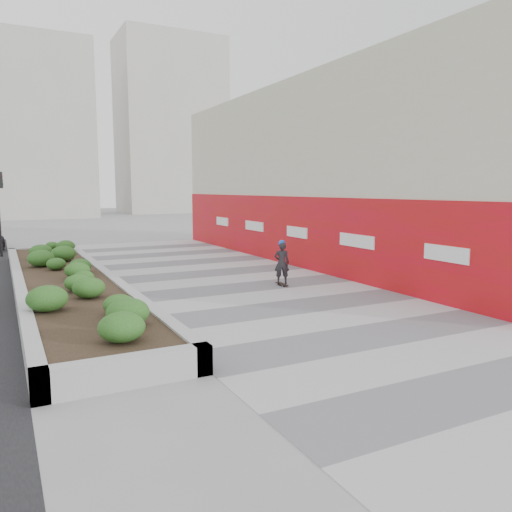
# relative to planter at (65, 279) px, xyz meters

# --- Properties ---
(ground) EXTENTS (160.00, 160.00, 0.00)m
(ground) POSITION_rel_planter_xyz_m (5.50, -7.00, -0.42)
(ground) COLOR gray
(ground) RESTS_ON ground
(walkway) EXTENTS (8.00, 36.00, 0.01)m
(walkway) POSITION_rel_planter_xyz_m (5.50, -4.00, -0.41)
(walkway) COLOR #A8A8AD
(walkway) RESTS_ON ground
(building) EXTENTS (6.04, 24.08, 8.00)m
(building) POSITION_rel_planter_xyz_m (12.48, 1.98, 3.56)
(building) COLOR beige
(building) RESTS_ON ground
(planter) EXTENTS (3.00, 18.00, 0.90)m
(planter) POSITION_rel_planter_xyz_m (0.00, 0.00, 0.00)
(planter) COLOR #9E9EA0
(planter) RESTS_ON ground
(traffic_signal_near) EXTENTS (0.33, 0.28, 4.20)m
(traffic_signal_near) POSITION_rel_planter_xyz_m (-1.73, 10.50, 2.34)
(traffic_signal_near) COLOR black
(traffic_signal_near) RESTS_ON ground
(distant_bldg_north_l) EXTENTS (16.00, 12.00, 20.00)m
(distant_bldg_north_l) POSITION_rel_planter_xyz_m (0.50, 48.00, 9.58)
(distant_bldg_north_l) COLOR #ADAAA3
(distant_bldg_north_l) RESTS_ON ground
(distant_bldg_north_r) EXTENTS (14.00, 10.00, 24.00)m
(distant_bldg_north_r) POSITION_rel_planter_xyz_m (20.50, 53.00, 11.58)
(distant_bldg_north_r) COLOR #ADAAA3
(distant_bldg_north_r) RESTS_ON ground
(manhole_cover) EXTENTS (0.44, 0.44, 0.01)m
(manhole_cover) POSITION_rel_planter_xyz_m (6.00, -4.00, -0.42)
(manhole_cover) COLOR #595654
(manhole_cover) RESTS_ON ground
(skateboarder) EXTENTS (0.62, 0.74, 1.60)m
(skateboarder) POSITION_rel_planter_xyz_m (6.78, -2.32, 0.39)
(skateboarder) COLOR beige
(skateboarder) RESTS_ON ground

